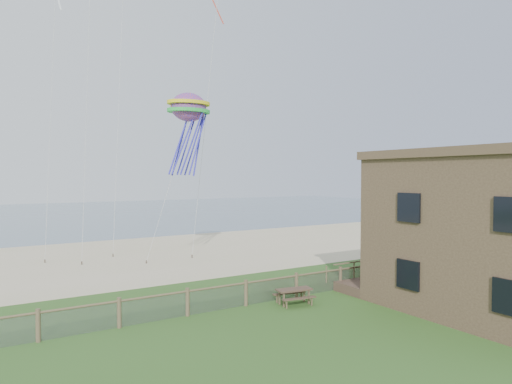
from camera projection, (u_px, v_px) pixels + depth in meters
ground at (329, 345)px, 16.65m from camera, size 160.00×160.00×0.00m
sand_beach at (141, 256)px, 35.33m from camera, size 72.00×20.00×0.02m
ocean at (55, 215)px, 72.69m from camera, size 160.00×68.00×0.02m
chainlink_fence at (246, 294)px, 21.73m from camera, size 36.20×0.20×1.25m
motel_deck at (438, 274)px, 27.74m from camera, size 15.00×2.00×0.50m
picnic_table at (294, 297)px, 22.00m from camera, size 1.91×1.56×0.73m
octopus_kite at (189, 131)px, 30.43m from camera, size 3.08×2.25×6.12m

